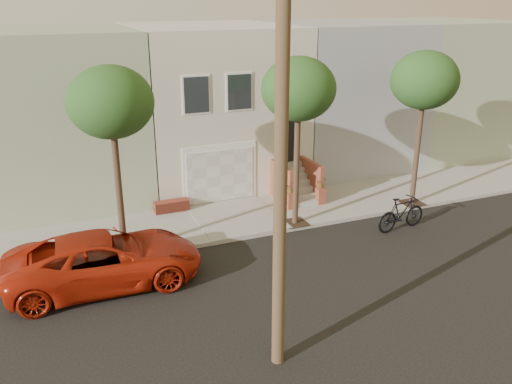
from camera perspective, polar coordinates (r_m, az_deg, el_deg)
name	(u,v)px	position (r m, az deg, el deg)	size (l,w,h in m)	color
ground	(321,277)	(17.29, 6.98, -9.02)	(90.00, 90.00, 0.00)	black
sidewalk	(257,215)	(21.58, 0.07, -2.47)	(40.00, 3.70, 0.15)	#99958B
house_row	(210,102)	(25.84, -4.97, 9.55)	(33.10, 11.70, 7.00)	beige
tree_left	(111,104)	(17.35, -15.23, 9.08)	(2.70, 2.57, 6.30)	#2D2116
tree_mid	(299,90)	(19.26, 4.56, 10.77)	(2.70, 2.57, 6.30)	#2D2116
tree_right	(425,81)	(22.28, 17.54, 11.21)	(2.70, 2.57, 6.30)	#2D2116
pickup_truck	(105,260)	(17.08, -15.84, -6.96)	(2.72, 5.89, 1.64)	#B0220D
motorcycle	(402,213)	(20.93, 15.26, -2.21)	(0.63, 2.22, 1.33)	black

